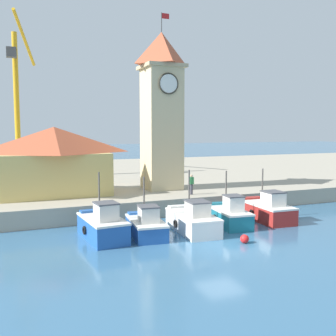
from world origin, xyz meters
name	(u,v)px	position (x,y,z in m)	size (l,w,h in m)	color
ground_plane	(221,245)	(0.00, 0.00, 0.00)	(300.00, 300.00, 0.00)	#386689
quay_wharf	(105,178)	(0.00, 27.74, 0.66)	(120.00, 40.00, 1.32)	#A89E89
fishing_boat_far_left	(103,226)	(-5.89, 3.86, 0.82)	(2.36, 4.56, 3.98)	#2356A8
fishing_boat_left_outer	(146,225)	(-3.26, 3.50, 0.68)	(2.31, 4.29, 3.63)	#2356A8
fishing_boat_left_inner	(193,220)	(-0.14, 3.35, 0.74)	(2.39, 4.96, 3.93)	silver
fishing_boat_mid_left	(229,215)	(2.86, 3.84, 0.74)	(2.31, 4.36, 3.71)	#196B7F
fishing_boat_center	(267,210)	(6.19, 4.13, 0.77)	(2.32, 4.80, 3.71)	#AD2823
clock_tower	(162,107)	(1.58, 13.08, 8.48)	(3.49, 3.49, 15.10)	beige
warehouse_left	(55,160)	(-7.50, 13.38, 4.12)	(8.69, 5.45, 5.44)	tan
port_crane_near	(18,120)	(-9.70, 26.78, 7.56)	(3.61, 9.29, 17.95)	#976E11
mooring_buoy	(245,239)	(1.49, -0.14, 0.25)	(0.51, 0.51, 0.51)	red
dock_worker_near_tower	(191,184)	(2.65, 9.29, 2.17)	(0.34, 0.22, 1.62)	#33333D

